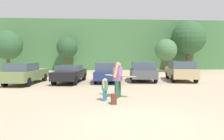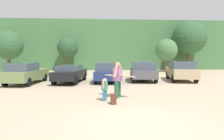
% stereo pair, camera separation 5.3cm
% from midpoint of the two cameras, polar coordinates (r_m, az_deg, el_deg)
% --- Properties ---
extents(ground_plane, '(120.00, 120.00, 0.00)m').
position_cam_midpoint_polar(ground_plane, '(7.03, 7.26, -14.10)').
color(ground_plane, tan).
extents(hillside_ridge, '(108.00, 12.00, 7.05)m').
position_cam_midpoint_polar(hillside_ridge, '(35.93, -2.18, 6.28)').
color(hillside_ridge, '#427042').
rests_on(hillside_ridge, ground_plane).
extents(tree_far_right, '(3.41, 3.41, 5.01)m').
position_cam_midpoint_polar(tree_far_right, '(28.43, -25.77, 5.94)').
color(tree_far_right, brown).
rests_on(tree_far_right, ground_plane).
extents(tree_right, '(2.71, 2.71, 4.44)m').
position_cam_midpoint_polar(tree_right, '(28.56, -11.65, 5.82)').
color(tree_right, brown).
rests_on(tree_right, ground_plane).
extents(tree_center_left, '(2.80, 2.80, 4.15)m').
position_cam_midpoint_polar(tree_center_left, '(27.96, 14.30, 5.12)').
color(tree_center_left, brown).
rests_on(tree_center_left, ground_plane).
extents(tree_center, '(4.50, 4.50, 6.70)m').
position_cam_midpoint_polar(tree_center, '(31.04, 19.89, 8.03)').
color(tree_center, brown).
rests_on(tree_center, ground_plane).
extents(parked_car_olive_green, '(2.41, 4.85, 1.58)m').
position_cam_midpoint_polar(parked_car_olive_green, '(17.23, -21.91, -0.77)').
color(parked_car_olive_green, '#6B7F4C').
rests_on(parked_car_olive_green, ground_plane).
extents(parked_car_black, '(2.44, 4.65, 1.36)m').
position_cam_midpoint_polar(parked_car_black, '(17.03, -10.96, -0.83)').
color(parked_car_black, black).
rests_on(parked_car_black, ground_plane).
extents(parked_car_navy, '(2.32, 4.62, 1.57)m').
position_cam_midpoint_polar(parked_car_navy, '(17.16, -1.07, -0.54)').
color(parked_car_navy, navy).
rests_on(parked_car_navy, ground_plane).
extents(parked_car_dark_gray, '(2.39, 4.17, 1.59)m').
position_cam_midpoint_polar(parked_car_dark_gray, '(17.82, 8.32, -0.28)').
color(parked_car_dark_gray, '#4C4F54').
rests_on(parked_car_dark_gray, ground_plane).
extents(parked_car_tan, '(2.61, 4.56, 1.64)m').
position_cam_midpoint_polar(parked_car_tan, '(18.78, 17.98, -0.12)').
color(parked_car_tan, tan).
rests_on(parked_car_tan, ground_plane).
extents(person_adult, '(0.56, 0.79, 1.81)m').
position_cam_midpoint_polar(person_adult, '(10.86, 1.65, -2.04)').
color(person_adult, '#26593F').
rests_on(person_adult, ground_plane).
extents(person_child, '(0.30, 0.42, 1.08)m').
position_cam_midpoint_polar(person_child, '(10.16, -1.82, -4.84)').
color(person_child, teal).
rests_on(person_child, ground_plane).
extents(surfboard_cream, '(1.82, 1.56, 0.21)m').
position_cam_midpoint_polar(surfboard_cream, '(10.95, 2.21, -1.56)').
color(surfboard_cream, beige).
extents(backpack_dropped, '(0.24, 0.34, 0.45)m').
position_cam_midpoint_polar(backpack_dropped, '(9.58, 0.54, -7.72)').
color(backpack_dropped, '#592D23').
rests_on(backpack_dropped, ground_plane).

